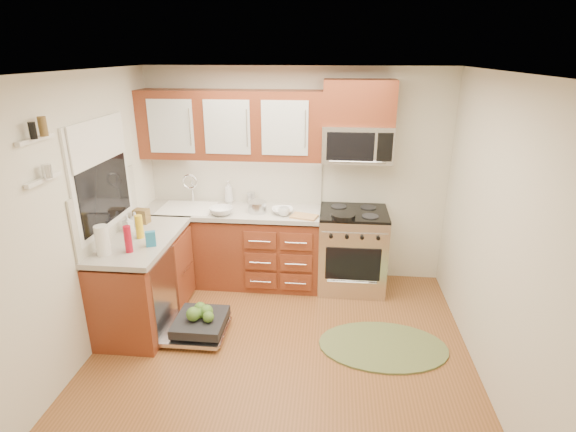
# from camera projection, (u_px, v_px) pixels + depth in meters

# --- Properties ---
(floor) EXTENTS (3.50, 3.50, 0.00)m
(floor) POSITION_uv_depth(u_px,v_px,m) (280.00, 359.00, 4.11)
(floor) COLOR brown
(floor) RESTS_ON ground
(ceiling) EXTENTS (3.50, 3.50, 0.00)m
(ceiling) POSITION_uv_depth(u_px,v_px,m) (278.00, 73.00, 3.24)
(ceiling) COLOR white
(ceiling) RESTS_ON ground
(wall_back) EXTENTS (3.50, 0.04, 2.50)m
(wall_back) POSITION_uv_depth(u_px,v_px,m) (296.00, 177.00, 5.31)
(wall_back) COLOR beige
(wall_back) RESTS_ON ground
(wall_front) EXTENTS (3.50, 0.04, 2.50)m
(wall_front) POSITION_uv_depth(u_px,v_px,m) (233.00, 378.00, 2.04)
(wall_front) COLOR beige
(wall_front) RESTS_ON ground
(wall_left) EXTENTS (0.04, 3.50, 2.50)m
(wall_left) POSITION_uv_depth(u_px,v_px,m) (76.00, 225.00, 3.84)
(wall_left) COLOR beige
(wall_left) RESTS_ON ground
(wall_right) EXTENTS (0.04, 3.50, 2.50)m
(wall_right) POSITION_uv_depth(u_px,v_px,m) (501.00, 241.00, 3.51)
(wall_right) COLOR beige
(wall_right) RESTS_ON ground
(base_cabinet_back) EXTENTS (2.05, 0.60, 0.85)m
(base_cabinet_back) POSITION_uv_depth(u_px,v_px,m) (234.00, 248.00, 5.38)
(base_cabinet_back) COLOR maroon
(base_cabinet_back) RESTS_ON ground
(base_cabinet_left) EXTENTS (0.60, 1.25, 0.85)m
(base_cabinet_left) POSITION_uv_depth(u_px,v_px,m) (145.00, 282.00, 4.59)
(base_cabinet_left) COLOR maroon
(base_cabinet_left) RESTS_ON ground
(countertop_back) EXTENTS (2.07, 0.64, 0.05)m
(countertop_back) POSITION_uv_depth(u_px,v_px,m) (232.00, 211.00, 5.21)
(countertop_back) COLOR #ADA99E
(countertop_back) RESTS_ON base_cabinet_back
(countertop_left) EXTENTS (0.64, 1.27, 0.05)m
(countertop_left) POSITION_uv_depth(u_px,v_px,m) (141.00, 240.00, 4.42)
(countertop_left) COLOR #ADA99E
(countertop_left) RESTS_ON base_cabinet_left
(backsplash_back) EXTENTS (2.05, 0.02, 0.57)m
(backsplash_back) POSITION_uv_depth(u_px,v_px,m) (236.00, 179.00, 5.38)
(backsplash_back) COLOR beige
(backsplash_back) RESTS_ON ground
(backsplash_left) EXTENTS (0.02, 1.25, 0.57)m
(backsplash_left) POSITION_uv_depth(u_px,v_px,m) (108.00, 209.00, 4.34)
(backsplash_left) COLOR beige
(backsplash_left) RESTS_ON ground
(upper_cabinets) EXTENTS (2.05, 0.35, 0.75)m
(upper_cabinets) POSITION_uv_depth(u_px,v_px,m) (231.00, 125.00, 5.00)
(upper_cabinets) COLOR maroon
(upper_cabinets) RESTS_ON ground
(cabinet_over_mw) EXTENTS (0.76, 0.35, 0.47)m
(cabinet_over_mw) POSITION_uv_depth(u_px,v_px,m) (359.00, 102.00, 4.77)
(cabinet_over_mw) COLOR maroon
(cabinet_over_mw) RESTS_ON ground
(range) EXTENTS (0.76, 0.64, 0.95)m
(range) POSITION_uv_depth(u_px,v_px,m) (352.00, 250.00, 5.21)
(range) COLOR silver
(range) RESTS_ON ground
(microwave) EXTENTS (0.76, 0.38, 0.40)m
(microwave) POSITION_uv_depth(u_px,v_px,m) (357.00, 143.00, 4.90)
(microwave) COLOR silver
(microwave) RESTS_ON ground
(sink) EXTENTS (0.62, 0.50, 0.26)m
(sink) POSITION_uv_depth(u_px,v_px,m) (188.00, 218.00, 5.27)
(sink) COLOR white
(sink) RESTS_ON ground
(dishwasher) EXTENTS (0.70, 0.60, 0.20)m
(dishwasher) POSITION_uv_depth(u_px,v_px,m) (197.00, 325.00, 4.43)
(dishwasher) COLOR silver
(dishwasher) RESTS_ON ground
(window) EXTENTS (0.03, 1.05, 1.05)m
(window) POSITION_uv_depth(u_px,v_px,m) (101.00, 176.00, 4.20)
(window) COLOR white
(window) RESTS_ON ground
(window_blind) EXTENTS (0.02, 0.96, 0.40)m
(window_blind) POSITION_uv_depth(u_px,v_px,m) (99.00, 141.00, 4.08)
(window_blind) COLOR white
(window_blind) RESTS_ON ground
(shelf_upper) EXTENTS (0.04, 0.40, 0.03)m
(shelf_upper) POSITION_uv_depth(u_px,v_px,m) (36.00, 139.00, 3.23)
(shelf_upper) COLOR white
(shelf_upper) RESTS_ON ground
(shelf_lower) EXTENTS (0.04, 0.40, 0.03)m
(shelf_lower) POSITION_uv_depth(u_px,v_px,m) (43.00, 179.00, 3.34)
(shelf_lower) COLOR white
(shelf_lower) RESTS_ON ground
(rug) EXTENTS (1.34, 1.00, 0.02)m
(rug) POSITION_uv_depth(u_px,v_px,m) (383.00, 346.00, 4.26)
(rug) COLOR olive
(rug) RESTS_ON ground
(skillet) EXTENTS (0.34, 0.34, 0.05)m
(skillet) POSITION_uv_depth(u_px,v_px,m) (343.00, 216.00, 4.84)
(skillet) COLOR black
(skillet) RESTS_ON range
(stock_pot) EXTENTS (0.24, 0.24, 0.13)m
(stock_pot) POSITION_uv_depth(u_px,v_px,m) (257.00, 207.00, 5.08)
(stock_pot) COLOR silver
(stock_pot) RESTS_ON countertop_back
(cutting_board) EXTENTS (0.32, 0.26, 0.02)m
(cutting_board) POSITION_uv_depth(u_px,v_px,m) (304.00, 216.00, 4.94)
(cutting_board) COLOR #B17C50
(cutting_board) RESTS_ON countertop_back
(canister) EXTENTS (0.12, 0.12, 0.14)m
(canister) POSITION_uv_depth(u_px,v_px,m) (251.00, 198.00, 5.35)
(canister) COLOR silver
(canister) RESTS_ON countertop_back
(paper_towel_roll) EXTENTS (0.15, 0.15, 0.27)m
(paper_towel_roll) POSITION_uv_depth(u_px,v_px,m) (103.00, 240.00, 4.00)
(paper_towel_roll) COLOR white
(paper_towel_roll) RESTS_ON countertop_left
(mustard_bottle) EXTENTS (0.09, 0.09, 0.23)m
(mustard_bottle) POSITION_uv_depth(u_px,v_px,m) (139.00, 227.00, 4.37)
(mustard_bottle) COLOR yellow
(mustard_bottle) RESTS_ON countertop_left
(red_bottle) EXTENTS (0.08, 0.08, 0.25)m
(red_bottle) POSITION_uv_depth(u_px,v_px,m) (128.00, 239.00, 4.05)
(red_bottle) COLOR #A90E21
(red_bottle) RESTS_ON countertop_left
(wooden_box) EXTENTS (0.16, 0.12, 0.15)m
(wooden_box) POSITION_uv_depth(u_px,v_px,m) (142.00, 216.00, 4.76)
(wooden_box) COLOR brown
(wooden_box) RESTS_ON countertop_left
(blue_carton) EXTENTS (0.10, 0.08, 0.15)m
(blue_carton) POSITION_uv_depth(u_px,v_px,m) (151.00, 239.00, 4.19)
(blue_carton) COLOR teal
(blue_carton) RESTS_ON countertop_left
(bowl_a) EXTENTS (0.27, 0.27, 0.06)m
(bowl_a) POSITION_uv_depth(u_px,v_px,m) (282.00, 211.00, 5.06)
(bowl_a) COLOR #999999
(bowl_a) RESTS_ON countertop_back
(bowl_b) EXTENTS (0.28, 0.28, 0.08)m
(bowl_b) POSITION_uv_depth(u_px,v_px,m) (221.00, 211.00, 5.01)
(bowl_b) COLOR #999999
(bowl_b) RESTS_ON countertop_back
(cup) EXTENTS (0.17, 0.17, 0.10)m
(cup) POSITION_uv_depth(u_px,v_px,m) (284.00, 212.00, 4.97)
(cup) COLOR #999999
(cup) RESTS_ON countertop_back
(soap_bottle_a) EXTENTS (0.11, 0.11, 0.27)m
(soap_bottle_a) POSITION_uv_depth(u_px,v_px,m) (229.00, 192.00, 5.38)
(soap_bottle_a) COLOR #999999
(soap_bottle_a) RESTS_ON countertop_back
(soap_bottle_b) EXTENTS (0.10, 0.10, 0.18)m
(soap_bottle_b) POSITION_uv_depth(u_px,v_px,m) (128.00, 223.00, 4.53)
(soap_bottle_b) COLOR #999999
(soap_bottle_b) RESTS_ON countertop_left
(soap_bottle_c) EXTENTS (0.13, 0.13, 0.15)m
(soap_bottle_c) POSITION_uv_depth(u_px,v_px,m) (135.00, 219.00, 4.69)
(soap_bottle_c) COLOR #999999
(soap_bottle_c) RESTS_ON countertop_left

